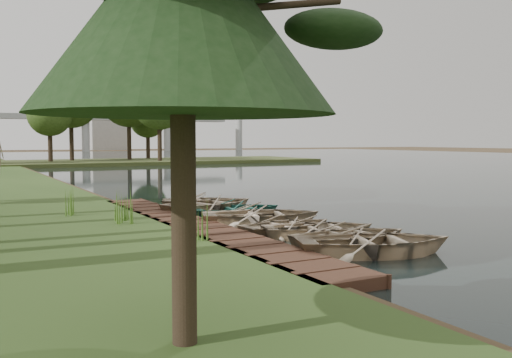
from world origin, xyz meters
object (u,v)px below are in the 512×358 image
rowboat_1 (353,233)px  rowboat_2 (319,226)px  boardwalk (194,229)px  rowboat_0 (375,239)px

rowboat_1 → rowboat_2: (0.01, 1.59, -0.01)m
boardwalk → rowboat_2: size_ratio=4.81×
rowboat_1 → rowboat_0: bearing=172.0°
boardwalk → rowboat_1: 5.08m
boardwalk → rowboat_2: rowboat_2 is taller
rowboat_1 → boardwalk: bearing=35.9°
boardwalk → rowboat_2: 3.88m
rowboat_0 → boardwalk: bearing=46.0°
rowboat_0 → rowboat_2: 2.76m
rowboat_2 → boardwalk: bearing=63.2°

